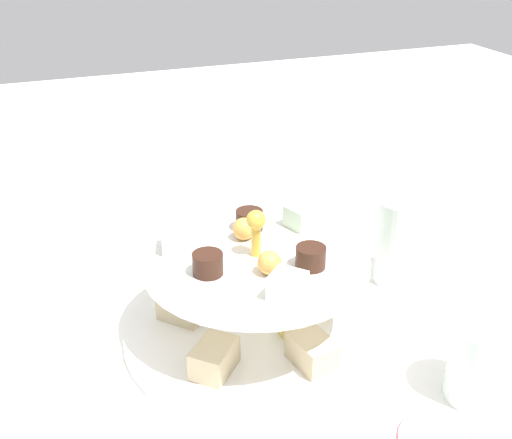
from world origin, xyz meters
TOP-DOWN VIEW (x-y plane):
  - ground_plane at (0.00, 0.00)m, footprint 2.40×2.40m
  - tiered_serving_stand at (0.00, -0.00)m, footprint 0.28×0.28m
  - water_glass_tall_right at (-0.23, 0.02)m, footprint 0.07×0.07m
  - water_glass_short_left at (0.16, -0.16)m, footprint 0.06×0.06m
  - butter_knife_left at (-0.03, 0.28)m, footprint 0.17×0.06m
  - water_glass_mid_back at (0.20, 0.05)m, footprint 0.06×0.06m

SIDE VIEW (x-z plane):
  - ground_plane at x=0.00m, z-range 0.00..0.00m
  - butter_knife_left at x=-0.03m, z-range 0.00..0.00m
  - water_glass_short_left at x=0.16m, z-range 0.00..0.08m
  - tiered_serving_stand at x=0.00m, z-range -0.03..0.12m
  - water_glass_mid_back at x=0.20m, z-range 0.00..0.11m
  - water_glass_tall_right at x=-0.23m, z-range 0.00..0.12m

